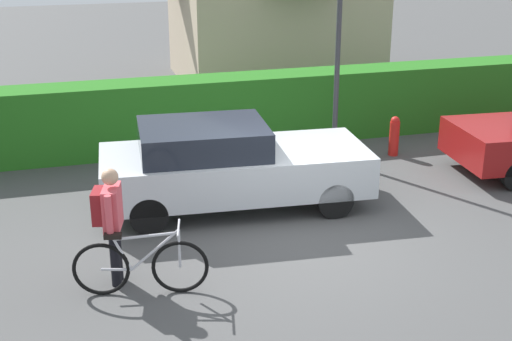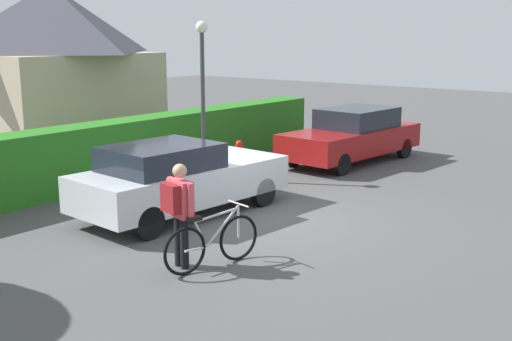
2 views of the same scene
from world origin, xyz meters
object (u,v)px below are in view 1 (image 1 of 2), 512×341
object	(u,v)px
parked_car_near	(228,164)
street_lamp	(339,35)
bicycle	(141,266)
fire_hydrant	(394,135)
person_rider	(110,215)

from	to	relation	value
parked_car_near	street_lamp	xyz separation A→B (m)	(2.55, 1.68, 1.74)
street_lamp	parked_car_near	bearing A→B (deg)	-146.59
parked_car_near	bicycle	size ratio (longest dim) A/B	2.62
parked_car_near	fire_hydrant	size ratio (longest dim) A/B	5.53
bicycle	parked_car_near	bearing A→B (deg)	54.63
person_rider	street_lamp	size ratio (longest dim) A/B	0.43
street_lamp	fire_hydrant	world-z (taller)	street_lamp
street_lamp	person_rider	bearing A→B (deg)	-140.79
bicycle	person_rider	bearing A→B (deg)	128.18
fire_hydrant	street_lamp	bearing A→B (deg)	177.75
parked_car_near	person_rider	bearing A→B (deg)	-134.77
person_rider	fire_hydrant	xyz separation A→B (m)	(5.90, 3.72, -0.56)
parked_car_near	person_rider	distance (m)	2.95
street_lamp	fire_hydrant	size ratio (longest dim) A/B	4.66
parked_car_near	fire_hydrant	xyz separation A→B (m)	(3.83, 1.63, -0.33)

